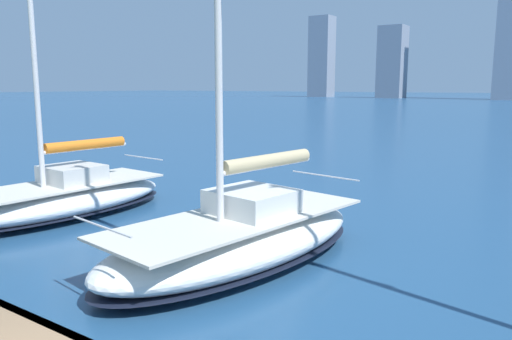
# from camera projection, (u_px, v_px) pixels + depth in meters

# --- Properties ---
(sailboat_tan) EXTENTS (4.06, 7.93, 11.18)m
(sailboat_tan) POSITION_uv_depth(u_px,v_px,m) (239.00, 235.00, 11.54)
(sailboat_tan) COLOR white
(sailboat_tan) RESTS_ON ground
(sailboat_orange) EXTENTS (3.40, 7.55, 11.76)m
(sailboat_orange) POSITION_uv_depth(u_px,v_px,m) (62.00, 196.00, 15.77)
(sailboat_orange) COLOR silver
(sailboat_orange) RESTS_ON ground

